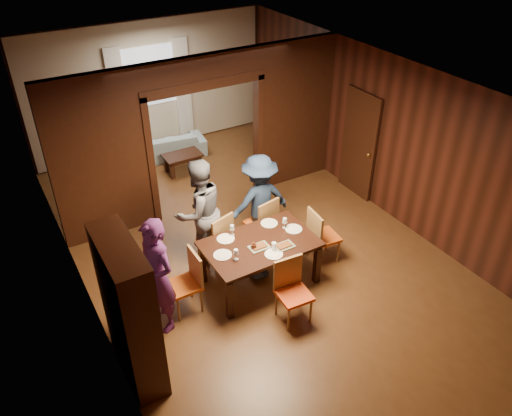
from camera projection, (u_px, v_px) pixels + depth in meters
floor at (251, 245)px, 8.66m from camera, size 9.00×9.00×0.00m
ceiling at (249, 83)px, 7.05m from camera, size 5.50×9.00×0.02m
room_walls at (199, 126)px, 9.18m from camera, size 5.52×9.01×2.90m
person_purple at (157, 277)px, 6.66m from camera, size 0.59×0.74×1.76m
person_grey at (199, 212)px, 7.91m from camera, size 0.99×0.83×1.81m
person_navy at (259, 201)px, 8.32m from camera, size 1.10×0.67×1.66m
sofa at (163, 146)px, 11.24m from camera, size 1.94×0.97×0.54m
serving_bowl at (258, 236)px, 7.55m from camera, size 0.32×0.32×0.08m
dining_table at (260, 262)px, 7.68m from camera, size 1.69×1.05×0.76m
coffee_table at (183, 163)px, 10.74m from camera, size 0.80×0.50×0.40m
chair_left at (184, 284)px, 7.13m from camera, size 0.44×0.44×0.97m
chair_right at (324, 235)px, 8.09m from camera, size 0.48×0.48×0.97m
chair_far_l at (215, 238)px, 8.03m from camera, size 0.55×0.55×0.97m
chair_far_r at (260, 221)px, 8.41m from camera, size 0.52×0.52×0.97m
chair_near at (294, 293)px, 6.96m from camera, size 0.47×0.47×0.97m
hutch at (130, 312)px, 5.96m from camera, size 0.40×1.20×2.00m
door_right at (359, 144)px, 9.57m from camera, size 0.06×0.90×2.10m
window_far at (149, 76)px, 10.90m from camera, size 1.20×0.03×1.30m
curtain_left at (119, 103)px, 10.81m from camera, size 0.35×0.06×2.40m
curtain_right at (183, 90)px, 11.44m from camera, size 0.35×0.06×2.40m
plate_left at (223, 255)px, 7.22m from camera, size 0.27×0.27×0.01m
plate_far_l at (226, 239)px, 7.54m from camera, size 0.27×0.27×0.01m
plate_far_r at (269, 223)px, 7.88m from camera, size 0.27×0.27×0.01m
plate_right at (294, 229)px, 7.75m from camera, size 0.27×0.27×0.01m
plate_near at (274, 254)px, 7.24m from camera, size 0.27×0.27×0.01m
platter_a at (259, 247)px, 7.36m from camera, size 0.30×0.20×0.04m
platter_b at (284, 246)px, 7.38m from camera, size 0.30×0.20×0.04m
wineglass_left at (236, 255)px, 7.09m from camera, size 0.08×0.08×0.18m
wineglass_far at (232, 230)px, 7.59m from camera, size 0.08×0.08×0.18m
wineglass_right at (285, 223)px, 7.74m from camera, size 0.08×0.08×0.18m
tumbler at (274, 247)px, 7.28m from camera, size 0.07×0.07×0.14m
condiment_jar at (254, 246)px, 7.32m from camera, size 0.08×0.08×0.11m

